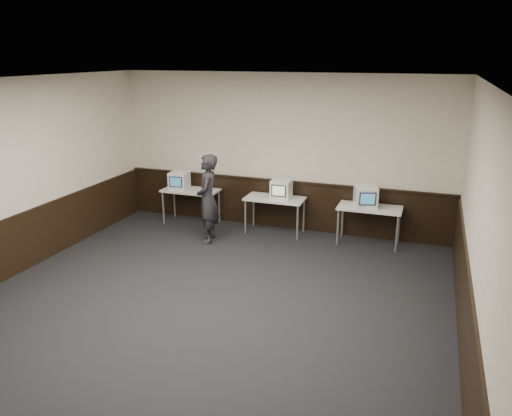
{
  "coord_description": "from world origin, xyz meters",
  "views": [
    {
      "loc": [
        2.89,
        -5.68,
        3.56
      ],
      "look_at": [
        0.3,
        1.6,
        1.15
      ],
      "focal_mm": 35.0,
      "sensor_mm": 36.0,
      "label": 1
    }
  ],
  "objects_px": {
    "desk_center": "(275,201)",
    "emac_left": "(179,181)",
    "emac_center": "(281,189)",
    "desk_right": "(370,211)",
    "emac_right": "(366,197)",
    "person": "(208,199)",
    "desk_left": "(191,193)"
  },
  "relations": [
    {
      "from": "desk_left",
      "to": "emac_center",
      "type": "height_order",
      "value": "emac_center"
    },
    {
      "from": "desk_center",
      "to": "emac_left",
      "type": "height_order",
      "value": "emac_left"
    },
    {
      "from": "emac_center",
      "to": "person",
      "type": "xyz_separation_m",
      "value": [
        -1.21,
        -0.89,
        -0.08
      ]
    },
    {
      "from": "desk_center",
      "to": "person",
      "type": "distance_m",
      "value": 1.42
    },
    {
      "from": "desk_right",
      "to": "person",
      "type": "height_order",
      "value": "person"
    },
    {
      "from": "desk_right",
      "to": "person",
      "type": "distance_m",
      "value": 3.12
    },
    {
      "from": "desk_center",
      "to": "emac_left",
      "type": "distance_m",
      "value": 2.15
    },
    {
      "from": "desk_right",
      "to": "desk_center",
      "type": "bearing_deg",
      "value": 180.0
    },
    {
      "from": "desk_right",
      "to": "emac_left",
      "type": "xyz_separation_m",
      "value": [
        -4.04,
        -0.05,
        0.26
      ]
    },
    {
      "from": "desk_right",
      "to": "person",
      "type": "relative_size",
      "value": 0.69
    },
    {
      "from": "person",
      "to": "emac_center",
      "type": "bearing_deg",
      "value": 110.16
    },
    {
      "from": "desk_right",
      "to": "emac_right",
      "type": "xyz_separation_m",
      "value": [
        -0.09,
        -0.04,
        0.28
      ]
    },
    {
      "from": "desk_center",
      "to": "emac_left",
      "type": "relative_size",
      "value": 2.69
    },
    {
      "from": "emac_left",
      "to": "emac_right",
      "type": "relative_size",
      "value": 0.84
    },
    {
      "from": "person",
      "to": "desk_center",
      "type": "bearing_deg",
      "value": 113.72
    },
    {
      "from": "desk_center",
      "to": "emac_center",
      "type": "distance_m",
      "value": 0.3
    },
    {
      "from": "desk_center",
      "to": "emac_right",
      "type": "bearing_deg",
      "value": -1.34
    },
    {
      "from": "emac_right",
      "to": "person",
      "type": "bearing_deg",
      "value": 179.44
    },
    {
      "from": "desk_left",
      "to": "person",
      "type": "relative_size",
      "value": 0.69
    },
    {
      "from": "desk_right",
      "to": "emac_right",
      "type": "height_order",
      "value": "emac_right"
    },
    {
      "from": "emac_left",
      "to": "emac_center",
      "type": "height_order",
      "value": "emac_center"
    },
    {
      "from": "desk_left",
      "to": "desk_center",
      "type": "xyz_separation_m",
      "value": [
        1.9,
        0.0,
        0.0
      ]
    },
    {
      "from": "desk_left",
      "to": "person",
      "type": "bearing_deg",
      "value": -47.55
    },
    {
      "from": "person",
      "to": "emac_left",
      "type": "bearing_deg",
      "value": -144.77
    },
    {
      "from": "emac_right",
      "to": "desk_center",
      "type": "bearing_deg",
      "value": 161.58
    },
    {
      "from": "desk_right",
      "to": "emac_right",
      "type": "bearing_deg",
      "value": -153.89
    },
    {
      "from": "desk_right",
      "to": "emac_left",
      "type": "bearing_deg",
      "value": -179.25
    },
    {
      "from": "emac_center",
      "to": "emac_right",
      "type": "xyz_separation_m",
      "value": [
        1.68,
        -0.03,
        0.01
      ]
    },
    {
      "from": "desk_center",
      "to": "emac_right",
      "type": "relative_size",
      "value": 2.25
    },
    {
      "from": "desk_right",
      "to": "emac_center",
      "type": "relative_size",
      "value": 2.79
    },
    {
      "from": "emac_center",
      "to": "desk_center",
      "type": "bearing_deg",
      "value": 174.29
    },
    {
      "from": "emac_center",
      "to": "emac_right",
      "type": "distance_m",
      "value": 1.68
    }
  ]
}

